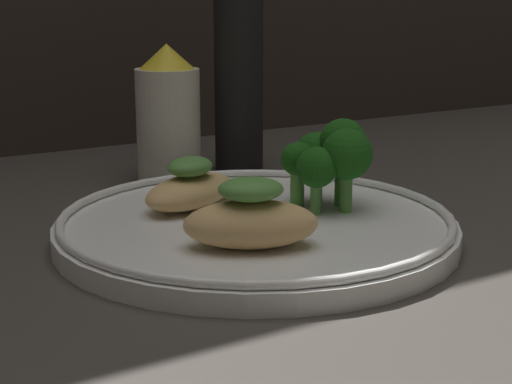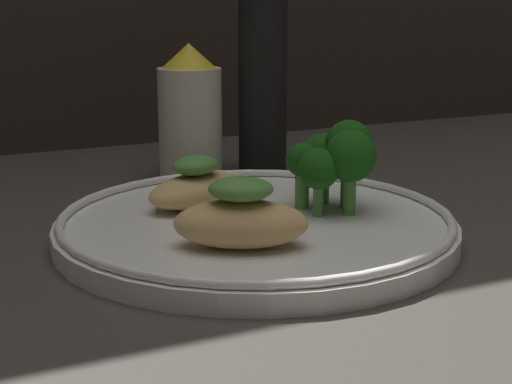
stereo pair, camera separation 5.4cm
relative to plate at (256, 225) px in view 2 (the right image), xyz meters
The scene contains 7 objects.
ground_plane 1.49cm from the plate, ahead, with size 180.00×180.00×1.00cm, color #3D3833.
plate is the anchor object (origin of this frame).
grilled_meat_front 6.43cm from the plate, 124.49° to the right, with size 9.54×7.82×4.44cm.
grilled_meat_middle 6.18cm from the plate, 113.30° to the left, with size 9.87×7.97×3.77cm.
broccoli_bunch 7.56cm from the plate, ahead, with size 6.25×6.90×6.51cm.
sauce_bottle 20.51cm from the plate, 82.17° to the left, with size 5.83×5.83×12.39cm.
pepper_grinder 23.50cm from the plate, 62.79° to the left, with size 4.64×4.64×19.16cm.
Camera 2 is at (-22.61, -47.29, 16.74)cm, focal length 55.00 mm.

